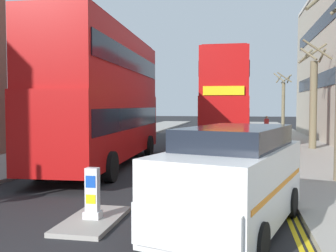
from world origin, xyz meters
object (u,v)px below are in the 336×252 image
object	(u,v)px
double_decker_bus_oncoming	(226,98)
taxi_minivan	(232,179)
keep_left_bollard	(92,195)
pedestrian_far	(266,126)
double_decker_bus_away	(104,94)

from	to	relation	value
double_decker_bus_oncoming	taxi_minivan	size ratio (longest dim) A/B	2.10
keep_left_bollard	taxi_minivan	world-z (taller)	taxi_minivan
double_decker_bus_oncoming	pedestrian_far	distance (m)	6.98
keep_left_bollard	pedestrian_far	world-z (taller)	pedestrian_far
double_decker_bus_away	taxi_minivan	bearing A→B (deg)	-54.12
double_decker_bus_oncoming	pedestrian_far	xyz separation A→B (m)	(2.84, 6.04, -2.04)
keep_left_bollard	double_decker_bus_away	world-z (taller)	double_decker_bus_away
keep_left_bollard	double_decker_bus_oncoming	bearing A→B (deg)	82.15
keep_left_bollard	pedestrian_far	size ratio (longest dim) A/B	0.69
double_decker_bus_away	taxi_minivan	distance (m)	9.57
double_decker_bus_away	keep_left_bollard	bearing A→B (deg)	-71.89
keep_left_bollard	taxi_minivan	distance (m)	3.03
double_decker_bus_oncoming	keep_left_bollard	bearing A→B (deg)	-97.85
double_decker_bus_away	pedestrian_far	xyz separation A→B (m)	(7.61, 14.93, -2.04)
double_decker_bus_oncoming	pedestrian_far	world-z (taller)	double_decker_bus_oncoming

